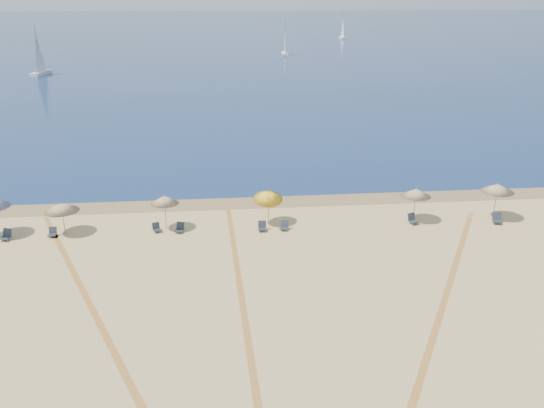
{
  "coord_description": "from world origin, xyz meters",
  "views": [
    {
      "loc": [
        -3.55,
        -16.63,
        15.42
      ],
      "look_at": [
        0.0,
        20.0,
        1.3
      ],
      "focal_mm": 37.19,
      "sensor_mm": 36.0,
      "label": 1
    }
  ],
  "objects_px": {
    "chair_7": "(413,219)",
    "chair_2": "(52,233)",
    "sailboat_2": "(285,44)",
    "umbrella_4": "(416,193)",
    "sailboat_1": "(39,60)",
    "sailboat_0": "(343,31)",
    "umbrella_3": "(268,196)",
    "umbrella_5": "(498,188)",
    "chair_5": "(262,227)",
    "chair_4": "(180,228)",
    "chair_8": "(497,219)",
    "umbrella_2": "(164,200)",
    "chair_3": "(157,228)",
    "chair_6": "(284,226)",
    "chair_1": "(6,235)",
    "umbrella_1": "(62,207)"
  },
  "relations": [
    {
      "from": "umbrella_3",
      "to": "umbrella_5",
      "type": "bearing_deg",
      "value": -1.8
    },
    {
      "from": "umbrella_5",
      "to": "chair_8",
      "type": "xyz_separation_m",
      "value": [
        -0.19,
        -0.91,
        -1.97
      ]
    },
    {
      "from": "chair_2",
      "to": "sailboat_2",
      "type": "distance_m",
      "value": 110.6
    },
    {
      "from": "chair_6",
      "to": "umbrella_2",
      "type": "bearing_deg",
      "value": -164.96
    },
    {
      "from": "umbrella_5",
      "to": "chair_1",
      "type": "height_order",
      "value": "umbrella_5"
    },
    {
      "from": "chair_8",
      "to": "sailboat_0",
      "type": "bearing_deg",
      "value": 100.59
    },
    {
      "from": "umbrella_3",
      "to": "chair_6",
      "type": "height_order",
      "value": "umbrella_3"
    },
    {
      "from": "chair_7",
      "to": "sailboat_0",
      "type": "distance_m",
      "value": 156.89
    },
    {
      "from": "sailboat_1",
      "to": "umbrella_4",
      "type": "bearing_deg",
      "value": -48.41
    },
    {
      "from": "chair_6",
      "to": "chair_7",
      "type": "height_order",
      "value": "chair_7"
    },
    {
      "from": "chair_5",
      "to": "chair_8",
      "type": "bearing_deg",
      "value": 2.96
    },
    {
      "from": "umbrella_3",
      "to": "umbrella_5",
      "type": "relative_size",
      "value": 1.0
    },
    {
      "from": "sailboat_2",
      "to": "chair_6",
      "type": "bearing_deg",
      "value": -92.51
    },
    {
      "from": "umbrella_4",
      "to": "chair_8",
      "type": "bearing_deg",
      "value": -10.41
    },
    {
      "from": "umbrella_1",
      "to": "umbrella_2",
      "type": "xyz_separation_m",
      "value": [
        6.74,
        0.09,
        0.25
      ]
    },
    {
      "from": "umbrella_1",
      "to": "chair_7",
      "type": "distance_m",
      "value": 23.92
    },
    {
      "from": "chair_2",
      "to": "sailboat_2",
      "type": "xyz_separation_m",
      "value": [
        28.21,
        106.92,
        2.27
      ]
    },
    {
      "from": "chair_2",
      "to": "umbrella_3",
      "type": "bearing_deg",
      "value": 4.65
    },
    {
      "from": "sailboat_0",
      "to": "chair_6",
      "type": "bearing_deg",
      "value": -105.03
    },
    {
      "from": "chair_6",
      "to": "sailboat_0",
      "type": "distance_m",
      "value": 159.03
    },
    {
      "from": "sailboat_1",
      "to": "chair_4",
      "type": "bearing_deg",
      "value": -58.31
    },
    {
      "from": "chair_1",
      "to": "umbrella_2",
      "type": "bearing_deg",
      "value": 24.11
    },
    {
      "from": "sailboat_1",
      "to": "sailboat_0",
      "type": "bearing_deg",
      "value": 55.99
    },
    {
      "from": "sailboat_0",
      "to": "sailboat_1",
      "type": "xyz_separation_m",
      "value": [
        -74.92,
        -77.03,
        0.37
      ]
    },
    {
      "from": "umbrella_4",
      "to": "chair_4",
      "type": "relative_size",
      "value": 3.03
    },
    {
      "from": "umbrella_3",
      "to": "sailboat_0",
      "type": "height_order",
      "value": "sailboat_0"
    },
    {
      "from": "chair_2",
      "to": "sailboat_0",
      "type": "height_order",
      "value": "sailboat_0"
    },
    {
      "from": "chair_4",
      "to": "chair_7",
      "type": "height_order",
      "value": "chair_7"
    },
    {
      "from": "sailboat_2",
      "to": "umbrella_4",
      "type": "bearing_deg",
      "value": -87.57
    },
    {
      "from": "sailboat_0",
      "to": "sailboat_2",
      "type": "xyz_separation_m",
      "value": [
        -24.68,
        -47.24,
        0.17
      ]
    },
    {
      "from": "umbrella_1",
      "to": "sailboat_0",
      "type": "relative_size",
      "value": 0.29
    },
    {
      "from": "chair_4",
      "to": "sailboat_1",
      "type": "height_order",
      "value": "sailboat_1"
    },
    {
      "from": "chair_4",
      "to": "chair_7",
      "type": "relative_size",
      "value": 0.94
    },
    {
      "from": "umbrella_2",
      "to": "chair_3",
      "type": "bearing_deg",
      "value": -146.03
    },
    {
      "from": "umbrella_4",
      "to": "chair_6",
      "type": "relative_size",
      "value": 3.21
    },
    {
      "from": "sailboat_1",
      "to": "chair_8",
      "type": "bearing_deg",
      "value": -45.79
    },
    {
      "from": "umbrella_1",
      "to": "umbrella_4",
      "type": "relative_size",
      "value": 0.93
    },
    {
      "from": "chair_7",
      "to": "chair_2",
      "type": "bearing_deg",
      "value": 158.41
    },
    {
      "from": "chair_5",
      "to": "chair_7",
      "type": "bearing_deg",
      "value": 5.22
    },
    {
      "from": "chair_4",
      "to": "umbrella_4",
      "type": "bearing_deg",
      "value": 23.96
    },
    {
      "from": "umbrella_4",
      "to": "umbrella_2",
      "type": "bearing_deg",
      "value": 179.43
    },
    {
      "from": "umbrella_4",
      "to": "chair_5",
      "type": "distance_m",
      "value": 11.03
    },
    {
      "from": "chair_6",
      "to": "umbrella_5",
      "type": "bearing_deg",
      "value": 24.19
    },
    {
      "from": "chair_4",
      "to": "chair_8",
      "type": "bearing_deg",
      "value": 20.84
    },
    {
      "from": "umbrella_1",
      "to": "umbrella_4",
      "type": "xyz_separation_m",
      "value": [
        24.12,
        -0.09,
        0.21
      ]
    },
    {
      "from": "umbrella_5",
      "to": "chair_2",
      "type": "bearing_deg",
      "value": -179.53
    },
    {
      "from": "sailboat_0",
      "to": "chair_3",
      "type": "bearing_deg",
      "value": -108.08
    },
    {
      "from": "chair_6",
      "to": "chair_8",
      "type": "bearing_deg",
      "value": 20.75
    },
    {
      "from": "umbrella_5",
      "to": "chair_1",
      "type": "relative_size",
      "value": 3.07
    },
    {
      "from": "umbrella_3",
      "to": "chair_1",
      "type": "relative_size",
      "value": 3.08
    }
  ]
}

